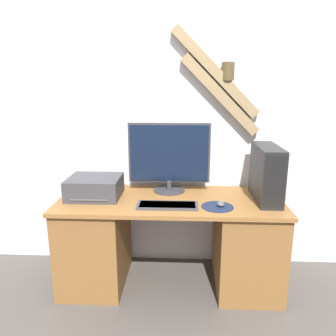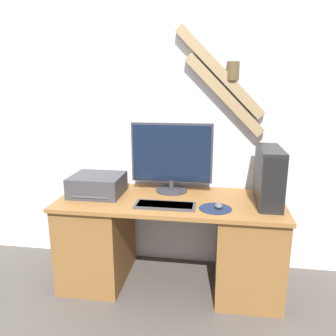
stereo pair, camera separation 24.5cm
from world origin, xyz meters
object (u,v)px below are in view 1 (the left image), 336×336
object	(u,v)px
keyboard	(167,205)
printer	(95,187)
monitor	(169,156)
computer_tower	(267,174)
mouse	(221,204)

from	to	relation	value
keyboard	printer	size ratio (longest dim) A/B	1.09
monitor	printer	xyz separation A→B (m)	(-0.57, -0.17, -0.22)
monitor	printer	distance (m)	0.64
monitor	keyboard	world-z (taller)	monitor
keyboard	computer_tower	xyz separation A→B (m)	(0.74, 0.18, 0.20)
keyboard	mouse	distance (m)	0.38
mouse	printer	bearing A→B (deg)	169.73
mouse	printer	size ratio (longest dim) A/B	0.18
keyboard	mouse	xyz separation A→B (m)	(0.38, 0.02, 0.01)
keyboard	monitor	bearing A→B (deg)	90.56
mouse	computer_tower	world-z (taller)	computer_tower
keyboard	printer	distance (m)	0.61
mouse	computer_tower	size ratio (longest dim) A/B	0.15
monitor	mouse	world-z (taller)	monitor
monitor	computer_tower	world-z (taller)	monitor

